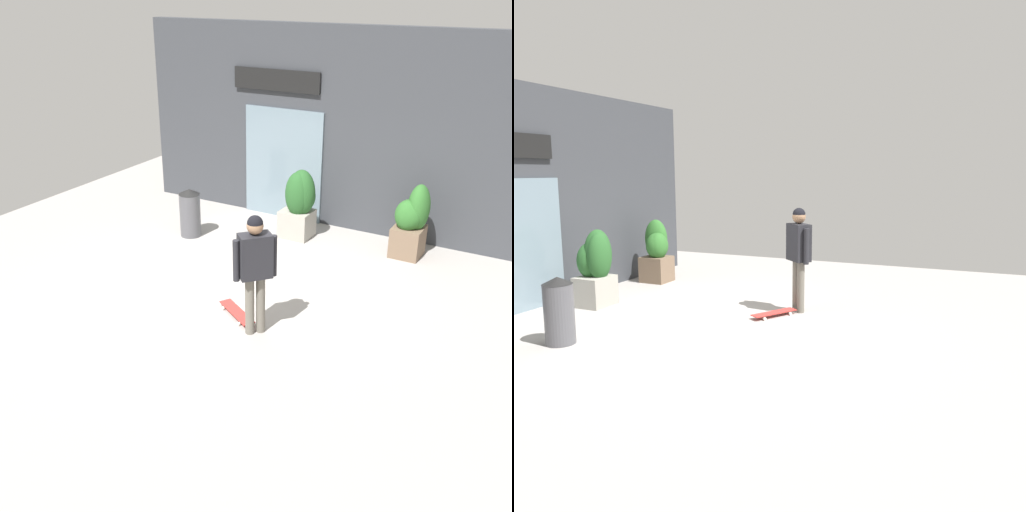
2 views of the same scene
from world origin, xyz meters
The scene contains 7 objects.
ground_plane centered at (0.00, 0.00, 0.00)m, with size 12.00×12.00×0.00m, color #9E9993.
building_facade centered at (-0.03, 3.28, 1.91)m, with size 7.90×0.31×3.86m.
skateboarder centered at (1.04, -1.17, 1.10)m, with size 0.49×0.50×1.78m.
skateboard centered at (0.58, -0.92, 0.06)m, with size 0.80×0.59×0.08m.
planter_box_left centered at (0.03, 2.28, 0.73)m, with size 0.66×0.60×1.36m.
planter_box_right centered at (2.14, 2.49, 0.68)m, with size 0.57×0.62×1.34m.
trash_bin centered at (-1.84, 1.30, 0.48)m, with size 0.41×0.41×0.95m.
Camera 2 is at (-7.05, -4.09, 2.38)m, focal length 36.20 mm.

